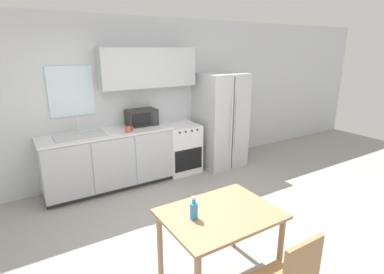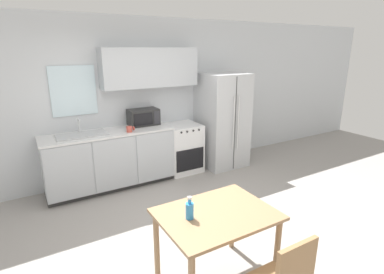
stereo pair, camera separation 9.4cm
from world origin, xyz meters
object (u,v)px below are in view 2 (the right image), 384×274
(microwave, at_px, (143,117))
(refrigerator, at_px, (222,120))
(dining_table, at_px, (216,224))
(oven_range, at_px, (182,148))
(coffee_mug, at_px, (130,129))
(drink_bottle, at_px, (190,210))

(microwave, bearing_deg, refrigerator, -7.80)
(refrigerator, relative_size, microwave, 3.52)
(microwave, bearing_deg, dining_table, -97.97)
(oven_range, distance_m, dining_table, 2.81)
(oven_range, bearing_deg, dining_table, -112.11)
(coffee_mug, distance_m, dining_table, 2.43)
(oven_range, distance_m, refrigerator, 0.94)
(microwave, distance_m, coffee_mug, 0.47)
(refrigerator, distance_m, dining_table, 3.14)
(microwave, xyz_separation_m, coffee_mug, (-0.35, -0.30, -0.09))
(drink_bottle, bearing_deg, microwave, 76.52)
(refrigerator, height_order, drink_bottle, refrigerator)
(dining_table, height_order, drink_bottle, drink_bottle)
(drink_bottle, bearing_deg, dining_table, -9.98)
(microwave, height_order, dining_table, microwave)
(refrigerator, height_order, microwave, refrigerator)
(refrigerator, bearing_deg, dining_table, -126.88)
(dining_table, distance_m, drink_bottle, 0.33)
(microwave, relative_size, drink_bottle, 2.37)
(oven_range, xyz_separation_m, refrigerator, (0.83, -0.09, 0.44))
(refrigerator, bearing_deg, drink_bottle, -131.01)
(oven_range, height_order, refrigerator, refrigerator)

